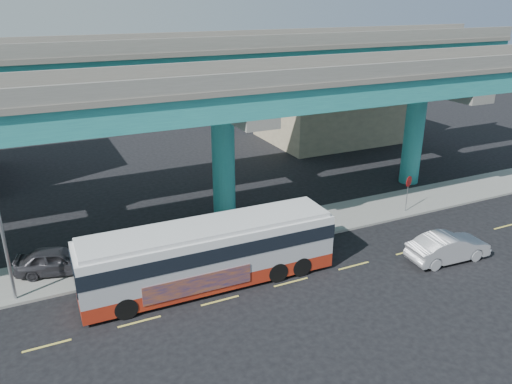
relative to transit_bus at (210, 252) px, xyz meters
name	(u,v)px	position (x,y,z in m)	size (l,w,h in m)	color
ground	(288,279)	(3.84, -1.42, -1.86)	(120.00, 120.00, 0.00)	black
sidewalk	(246,236)	(3.84, 4.08, -1.78)	(70.00, 4.00, 0.15)	gray
lane_markings	(291,282)	(3.84, -1.72, -1.85)	(58.00, 0.12, 0.01)	#D8C64C
viaduct	(221,81)	(3.84, 7.69, 7.28)	(52.00, 12.40, 11.70)	#21787D
building_beige	(335,105)	(21.84, 21.56, 1.65)	(14.00, 10.23, 7.00)	tan
transit_bus	(210,252)	(0.00, 0.00, 0.00)	(13.25, 3.04, 3.39)	#9C2412
sedan	(448,247)	(13.04, -3.40, -1.06)	(4.94, 2.00, 1.60)	#B0B0B5
parked_car	(57,260)	(-7.11, 4.32, -0.98)	(4.56, 2.74, 1.45)	#2F2E34
stop_sign	(408,186)	(15.37, 2.76, 0.15)	(0.73, 0.31, 2.58)	gray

